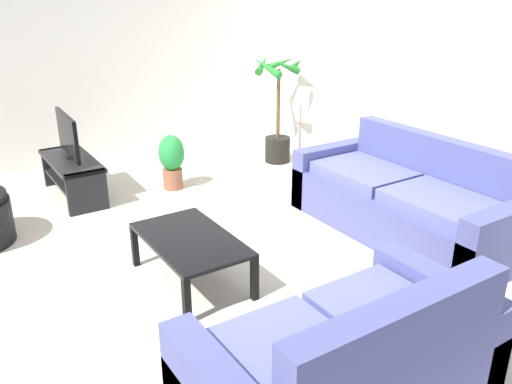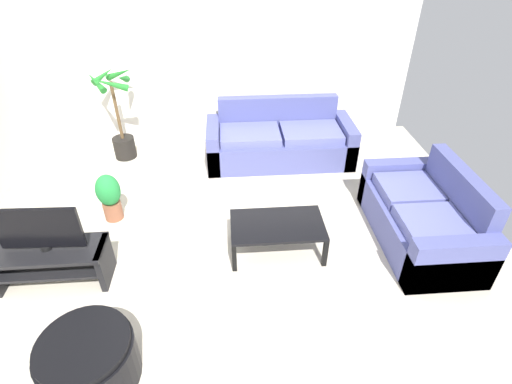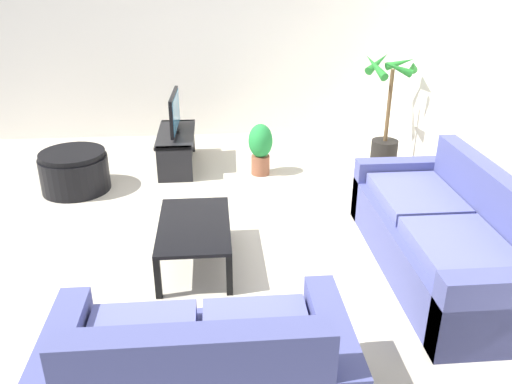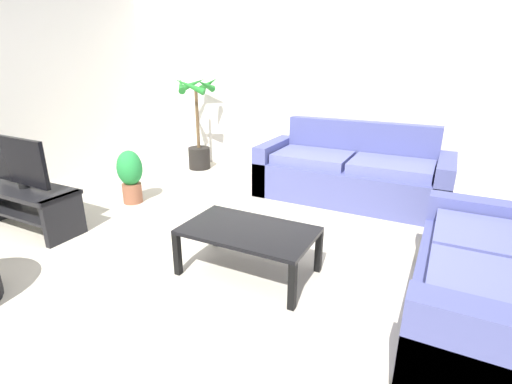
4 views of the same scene
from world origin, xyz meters
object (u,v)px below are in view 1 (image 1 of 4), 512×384
Objects in this scene: tv_stand at (73,172)px; couch_main at (404,203)px; potted_plant_small at (172,159)px; potted_palm at (278,119)px; coffee_table at (190,243)px; tv at (68,135)px; couch_loveseat at (345,368)px.

couch_main is at bearing 41.80° from tv_stand.
tv_stand is (-2.62, -2.34, -0.01)m from couch_main.
potted_palm is at bearing 95.53° from potted_plant_small.
coffee_table is 0.73× the size of potted_palm.
coffee_table is (2.33, 0.27, -0.36)m from tv.
potted_palm is at bearing 85.53° from tv.
couch_loveseat is 1.64× the size of coffee_table.
potted_palm reaches higher than coffee_table.
potted_palm is (-2.42, 0.26, 0.27)m from couch_main.
potted_plant_small is (-1.97, 0.75, 0.01)m from coffee_table.
tv_stand is 1.07× the size of coffee_table.
couch_main is at bearing -6.15° from potted_palm.
potted_palm reaches higher than couch_loveseat.
tv_stand is 0.41m from tv.
potted_palm is 2.22× the size of potted_plant_small.
couch_loveseat is 2.65× the size of potted_plant_small.
coffee_table is at bearing 6.72° from tv.
tv reaches higher than coffee_table.
tv_stand is 2.35m from coffee_table.
couch_main is 2.62m from potted_plant_small.
potted_plant_small is at bearing -149.78° from couch_main.
potted_palm reaches higher than tv_stand.
couch_loveseat is 1.20× the size of potted_palm.
tv_stand is at bearing -138.20° from couch_main.
potted_palm is (0.20, 2.60, -0.12)m from tv.
potted_palm is (0.20, 2.60, 0.29)m from tv_stand.
coffee_table is 3.16m from potted_palm.
couch_loveseat is 3.73m from potted_plant_small.
potted_palm reaches higher than couch_main.
couch_main is at bearing 125.14° from couch_loveseat.
couch_main is at bearing 41.77° from tv.
couch_loveseat reaches higher than potted_plant_small.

